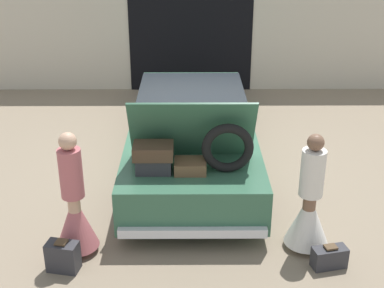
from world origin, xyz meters
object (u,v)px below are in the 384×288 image
object	(u,v)px
car	(191,130)
suitcase_beside_right_person	(329,257)
person_left	(75,211)
suitcase_beside_left_person	(63,256)
person_right	(309,209)

from	to	relation	value
car	suitcase_beside_right_person	world-z (taller)	car
car	suitcase_beside_right_person	size ratio (longest dim) A/B	11.65
person_left	suitcase_beside_left_person	xyz separation A→B (m)	(-0.10, -0.39, -0.40)
car	person_right	xyz separation A→B (m)	(1.45, -2.50, -0.02)
car	person_right	world-z (taller)	car
car	person_left	world-z (taller)	car
car	suitcase_beside_right_person	distance (m)	3.38
suitcase_beside_left_person	suitcase_beside_right_person	bearing A→B (deg)	0.65
suitcase_beside_left_person	suitcase_beside_right_person	distance (m)	3.19
person_left	person_right	distance (m)	2.89
suitcase_beside_left_person	suitcase_beside_right_person	size ratio (longest dim) A/B	0.92
suitcase_beside_left_person	suitcase_beside_right_person	xyz separation A→B (m)	(3.19, 0.04, -0.05)
person_right	suitcase_beside_left_person	xyz separation A→B (m)	(-2.99, -0.45, -0.37)
person_right	suitcase_beside_left_person	distance (m)	3.05
car	suitcase_beside_left_person	bearing A→B (deg)	-117.62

